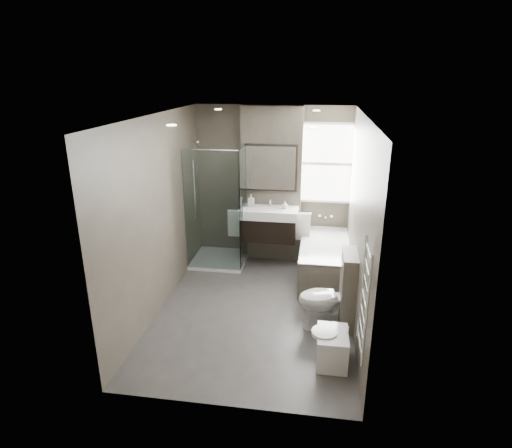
% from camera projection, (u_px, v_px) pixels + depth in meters
% --- Properties ---
extents(room, '(2.70, 3.90, 2.70)m').
position_uv_depth(room, '(256.00, 219.00, 5.52)').
color(room, '#43403E').
rests_on(room, ground).
extents(vanity_pier, '(1.00, 0.25, 2.60)m').
position_uv_depth(vanity_pier, '(272.00, 185.00, 7.18)').
color(vanity_pier, '#524B41').
rests_on(vanity_pier, ground).
extents(vanity, '(0.95, 0.47, 0.66)m').
position_uv_depth(vanity, '(269.00, 223.00, 7.04)').
color(vanity, black).
rests_on(vanity, vanity_pier).
extents(mirror_cabinet, '(0.86, 0.08, 0.76)m').
position_uv_depth(mirror_cabinet, '(271.00, 168.00, 6.91)').
color(mirror_cabinet, black).
rests_on(mirror_cabinet, vanity_pier).
extents(towel_left, '(0.24, 0.06, 0.44)m').
position_uv_depth(towel_left, '(235.00, 223.00, 7.10)').
color(towel_left, silver).
rests_on(towel_left, vanity_pier).
extents(towel_right, '(0.24, 0.06, 0.44)m').
position_uv_depth(towel_right, '(303.00, 227.00, 6.95)').
color(towel_right, silver).
rests_on(towel_right, vanity_pier).
extents(shower_enclosure, '(0.90, 0.90, 2.00)m').
position_uv_depth(shower_enclosure, '(224.00, 237.00, 7.15)').
color(shower_enclosure, white).
rests_on(shower_enclosure, ground).
extents(bathtub, '(0.75, 1.60, 0.57)m').
position_uv_depth(bathtub, '(324.00, 258.00, 6.74)').
color(bathtub, '#524B41').
rests_on(bathtub, ground).
extents(window, '(0.98, 0.06, 1.33)m').
position_uv_depth(window, '(327.00, 164.00, 7.02)').
color(window, white).
rests_on(window, room).
extents(toilet, '(0.83, 0.60, 0.76)m').
position_uv_depth(toilet, '(328.00, 299.00, 5.40)').
color(toilet, white).
rests_on(toilet, ground).
extents(cistern_box, '(0.19, 0.55, 1.00)m').
position_uv_depth(cistern_box, '(348.00, 290.00, 5.38)').
color(cistern_box, '#524B41').
rests_on(cistern_box, ground).
extents(bidet, '(0.41, 0.47, 0.49)m').
position_uv_depth(bidet, '(332.00, 347.00, 4.76)').
color(bidet, white).
rests_on(bidet, ground).
extents(towel_radiator, '(0.03, 0.49, 1.10)m').
position_uv_depth(towel_radiator, '(364.00, 300.00, 3.91)').
color(towel_radiator, silver).
rests_on(towel_radiator, room).
extents(soap_bottle_a, '(0.09, 0.10, 0.21)m').
position_uv_depth(soap_bottle_a, '(251.00, 200.00, 7.01)').
color(soap_bottle_a, white).
rests_on(soap_bottle_a, vanity).
extents(soap_bottle_b, '(0.10, 0.10, 0.13)m').
position_uv_depth(soap_bottle_b, '(285.00, 205.00, 6.92)').
color(soap_bottle_b, white).
rests_on(soap_bottle_b, vanity).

